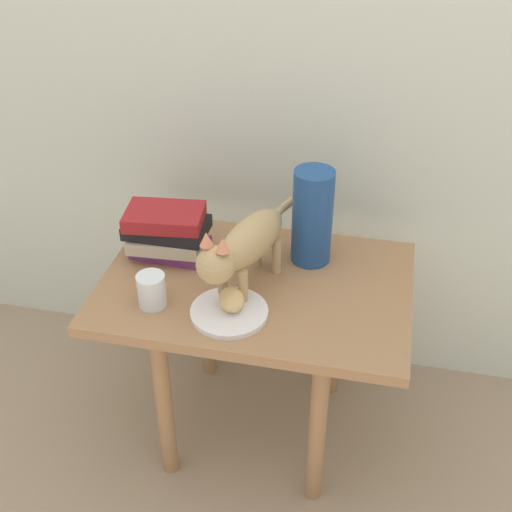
# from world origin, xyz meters

# --- Properties ---
(ground_plane) EXTENTS (6.00, 6.00, 0.00)m
(ground_plane) POSITION_xyz_m (0.00, 0.00, 0.00)
(ground_plane) COLOR gray
(back_panel) EXTENTS (4.00, 0.04, 2.20)m
(back_panel) POSITION_xyz_m (0.00, 0.39, 1.10)
(back_panel) COLOR silver
(back_panel) RESTS_ON ground
(side_table) EXTENTS (0.79, 0.54, 0.54)m
(side_table) POSITION_xyz_m (0.00, 0.00, 0.46)
(side_table) COLOR #9E724C
(side_table) RESTS_ON ground
(plate) EXTENTS (0.19, 0.19, 0.01)m
(plate) POSITION_xyz_m (-0.03, -0.14, 0.55)
(plate) COLOR white
(plate) RESTS_ON side_table
(bread_roll) EXTENTS (0.09, 0.10, 0.05)m
(bread_roll) POSITION_xyz_m (-0.03, -0.13, 0.58)
(bread_roll) COLOR #E0BC7A
(bread_roll) RESTS_ON plate
(cat) EXTENTS (0.20, 0.46, 0.23)m
(cat) POSITION_xyz_m (-0.02, -0.04, 0.67)
(cat) COLOR tan
(cat) RESTS_ON side_table
(book_stack) EXTENTS (0.22, 0.16, 0.14)m
(book_stack) POSITION_xyz_m (-0.26, 0.07, 0.61)
(book_stack) COLOR #72337A
(book_stack) RESTS_ON side_table
(green_vase) EXTENTS (0.11, 0.11, 0.26)m
(green_vase) POSITION_xyz_m (0.12, 0.13, 0.67)
(green_vase) COLOR navy
(green_vase) RESTS_ON side_table
(candle_jar) EXTENTS (0.07, 0.07, 0.08)m
(candle_jar) POSITION_xyz_m (-0.23, -0.14, 0.58)
(candle_jar) COLOR silver
(candle_jar) RESTS_ON side_table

